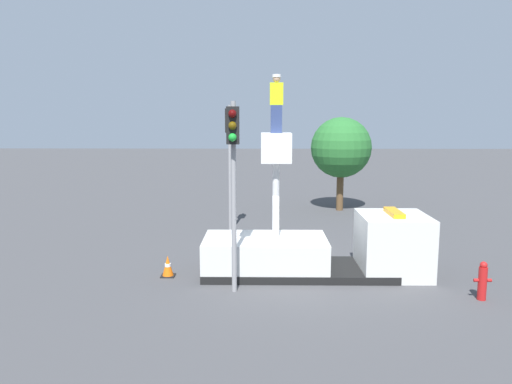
{
  "coord_description": "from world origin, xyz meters",
  "views": [
    {
      "loc": [
        -1.13,
        -15.28,
        4.97
      ],
      "look_at": [
        -1.32,
        -0.82,
        2.74
      ],
      "focal_mm": 35.0,
      "sensor_mm": 36.0,
      "label": 1
    }
  ],
  "objects_px": {
    "worker": "(276,104)",
    "traffic_light_pole": "(233,159)",
    "fire_hydrant": "(483,281)",
    "bucket_truck": "(320,249)",
    "tree_left_bg": "(341,148)",
    "traffic_cone_rear": "(168,266)",
    "traffic_light_across": "(230,143)"
  },
  "relations": [
    {
      "from": "bucket_truck",
      "to": "traffic_cone_rear",
      "type": "height_order",
      "value": "bucket_truck"
    },
    {
      "from": "bucket_truck",
      "to": "tree_left_bg",
      "type": "bearing_deg",
      "value": 78.04
    },
    {
      "from": "tree_left_bg",
      "to": "worker",
      "type": "bearing_deg",
      "value": -108.85
    },
    {
      "from": "fire_hydrant",
      "to": "tree_left_bg",
      "type": "relative_size",
      "value": 0.22
    },
    {
      "from": "worker",
      "to": "traffic_light_pole",
      "type": "distance_m",
      "value": 2.64
    },
    {
      "from": "bucket_truck",
      "to": "worker",
      "type": "xyz_separation_m",
      "value": [
        -1.39,
        0.0,
        4.53
      ]
    },
    {
      "from": "fire_hydrant",
      "to": "traffic_cone_rear",
      "type": "xyz_separation_m",
      "value": [
        -8.92,
        1.9,
        -0.22
      ]
    },
    {
      "from": "traffic_light_pole",
      "to": "tree_left_bg",
      "type": "bearing_deg",
      "value": 68.71
    },
    {
      "from": "fire_hydrant",
      "to": "bucket_truck",
      "type": "bearing_deg",
      "value": 151.93
    },
    {
      "from": "worker",
      "to": "traffic_light_across",
      "type": "xyz_separation_m",
      "value": [
        -1.81,
        5.73,
        -1.5
      ]
    },
    {
      "from": "fire_hydrant",
      "to": "tree_left_bg",
      "type": "distance_m",
      "value": 13.4
    },
    {
      "from": "worker",
      "to": "tree_left_bg",
      "type": "xyz_separation_m",
      "value": [
        3.67,
        10.75,
        -2.02
      ]
    },
    {
      "from": "bucket_truck",
      "to": "traffic_light_across",
      "type": "height_order",
      "value": "traffic_light_across"
    },
    {
      "from": "worker",
      "to": "traffic_cone_rear",
      "type": "relative_size",
      "value": 2.65
    },
    {
      "from": "worker",
      "to": "tree_left_bg",
      "type": "bearing_deg",
      "value": 71.15
    },
    {
      "from": "traffic_light_across",
      "to": "tree_left_bg",
      "type": "relative_size",
      "value": 1.11
    },
    {
      "from": "bucket_truck",
      "to": "fire_hydrant",
      "type": "xyz_separation_m",
      "value": [
        4.16,
        -2.22,
        -0.26
      ]
    },
    {
      "from": "worker",
      "to": "traffic_light_across",
      "type": "height_order",
      "value": "worker"
    },
    {
      "from": "traffic_cone_rear",
      "to": "tree_left_bg",
      "type": "xyz_separation_m",
      "value": [
        7.03,
        11.08,
        2.99
      ]
    },
    {
      "from": "bucket_truck",
      "to": "traffic_light_across",
      "type": "bearing_deg",
      "value": 119.17
    },
    {
      "from": "traffic_light_pole",
      "to": "fire_hydrant",
      "type": "distance_m",
      "value": 7.53
    },
    {
      "from": "bucket_truck",
      "to": "traffic_cone_rear",
      "type": "bearing_deg",
      "value": -176.08
    },
    {
      "from": "bucket_truck",
      "to": "worker",
      "type": "relative_size",
      "value": 4.02
    },
    {
      "from": "tree_left_bg",
      "to": "traffic_cone_rear",
      "type": "bearing_deg",
      "value": -122.41
    },
    {
      "from": "traffic_cone_rear",
      "to": "tree_left_bg",
      "type": "relative_size",
      "value": 0.13
    },
    {
      "from": "traffic_cone_rear",
      "to": "fire_hydrant",
      "type": "bearing_deg",
      "value": -11.99
    },
    {
      "from": "worker",
      "to": "traffic_light_across",
      "type": "distance_m",
      "value": 6.19
    },
    {
      "from": "bucket_truck",
      "to": "traffic_light_across",
      "type": "distance_m",
      "value": 7.23
    },
    {
      "from": "bucket_truck",
      "to": "tree_left_bg",
      "type": "xyz_separation_m",
      "value": [
        2.28,
        10.75,
        2.51
      ]
    },
    {
      "from": "traffic_cone_rear",
      "to": "traffic_light_pole",
      "type": "bearing_deg",
      "value": -34.12
    },
    {
      "from": "bucket_truck",
      "to": "fire_hydrant",
      "type": "height_order",
      "value": "bucket_truck"
    },
    {
      "from": "worker",
      "to": "traffic_light_pole",
      "type": "relative_size",
      "value": 0.33
    }
  ]
}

